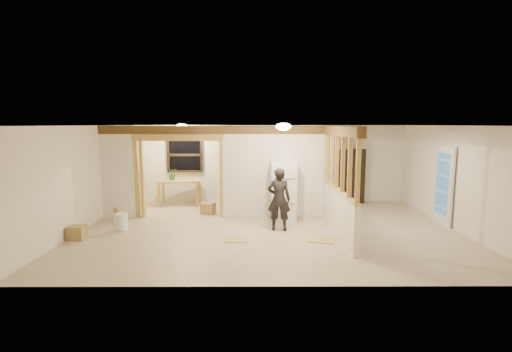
{
  "coord_description": "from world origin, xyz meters",
  "views": [
    {
      "loc": [
        -0.34,
        -8.78,
        2.53
      ],
      "look_at": [
        -0.31,
        0.4,
        1.25
      ],
      "focal_mm": 26.0,
      "sensor_mm": 36.0,
      "label": 1
    }
  ],
  "objects_px": {
    "refrigerator": "(283,191)",
    "woman": "(279,199)",
    "shop_vac": "(130,199)",
    "bookshelf": "(350,176)",
    "work_table": "(180,193)"
  },
  "relations": [
    {
      "from": "refrigerator",
      "to": "shop_vac",
      "type": "distance_m",
      "value": 4.92
    },
    {
      "from": "bookshelf",
      "to": "work_table",
      "type": "bearing_deg",
      "value": -176.47
    },
    {
      "from": "woman",
      "to": "shop_vac",
      "type": "bearing_deg",
      "value": -22.18
    },
    {
      "from": "shop_vac",
      "to": "bookshelf",
      "type": "relative_size",
      "value": 0.29
    },
    {
      "from": "refrigerator",
      "to": "woman",
      "type": "relative_size",
      "value": 1.04
    },
    {
      "from": "refrigerator",
      "to": "work_table",
      "type": "distance_m",
      "value": 3.65
    },
    {
      "from": "shop_vac",
      "to": "bookshelf",
      "type": "bearing_deg",
      "value": 4.85
    },
    {
      "from": "work_table",
      "to": "bookshelf",
      "type": "height_order",
      "value": "bookshelf"
    },
    {
      "from": "refrigerator",
      "to": "bookshelf",
      "type": "height_order",
      "value": "bookshelf"
    },
    {
      "from": "woman",
      "to": "work_table",
      "type": "xyz_separation_m",
      "value": [
        -2.94,
        2.8,
        -0.36
      ]
    },
    {
      "from": "woman",
      "to": "bookshelf",
      "type": "bearing_deg",
      "value": -121.05
    },
    {
      "from": "refrigerator",
      "to": "woman",
      "type": "bearing_deg",
      "value": -100.75
    },
    {
      "from": "shop_vac",
      "to": "refrigerator",
      "type": "bearing_deg",
      "value": -19.34
    },
    {
      "from": "work_table",
      "to": "refrigerator",
      "type": "bearing_deg",
      "value": -39.93
    },
    {
      "from": "shop_vac",
      "to": "woman",
      "type": "bearing_deg",
      "value": -29.83
    }
  ]
}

